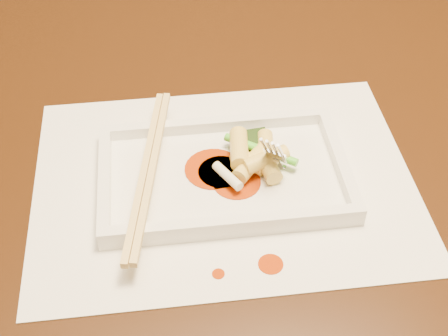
{
  "coord_description": "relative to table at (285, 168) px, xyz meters",
  "views": [
    {
      "loc": [
        -0.15,
        -0.57,
        1.23
      ],
      "look_at": [
        -0.09,
        -0.11,
        0.77
      ],
      "focal_mm": 50.0,
      "sensor_mm": 36.0,
      "label": 1
    }
  ],
  "objects": [
    {
      "name": "scallion_white",
      "position": [
        -0.09,
        -0.13,
        0.12
      ],
      "size": [
        0.03,
        0.04,
        0.01
      ],
      "primitive_type": "cylinder",
      "rotation": [
        1.57,
        0.0,
        0.53
      ],
      "color": "#EAEACC",
      "rests_on": "plate_base"
    },
    {
      "name": "rice_cake_5",
      "position": [
        -0.08,
        -0.09,
        0.13
      ],
      "size": [
        0.02,
        0.05,
        0.02
      ],
      "primitive_type": "cylinder",
      "rotation": [
        1.57,
        0.0,
        3.04
      ],
      "color": "#F2E271",
      "rests_on": "plate_base"
    },
    {
      "name": "sauce_splatter_b",
      "position": [
        -0.11,
        -0.23,
        0.1
      ],
      "size": [
        0.01,
        0.01,
        0.0
      ],
      "primitive_type": "cylinder",
      "color": "#A93104",
      "rests_on": "placemat"
    },
    {
      "name": "chopstick_b",
      "position": [
        -0.17,
        -0.11,
        0.13
      ],
      "size": [
        0.05,
        0.24,
        0.01
      ],
      "primitive_type": "cube",
      "rotation": [
        0.0,
        0.0,
        -0.18
      ],
      "color": "#E0BD70",
      "rests_on": "plate_rim_near"
    },
    {
      "name": "rice_cake_2",
      "position": [
        -0.05,
        -0.11,
        0.13
      ],
      "size": [
        0.05,
        0.03,
        0.02
      ],
      "primitive_type": "cylinder",
      "rotation": [
        1.57,
        0.0,
        1.94
      ],
      "color": "#F2E271",
      "rests_on": "plate_base"
    },
    {
      "name": "sauce_splatter_a",
      "position": [
        -0.06,
        -0.23,
        0.1
      ],
      "size": [
        0.02,
        0.02,
        0.0
      ],
      "primitive_type": "cylinder",
      "color": "#A93104",
      "rests_on": "placemat"
    },
    {
      "name": "rice_cake_4",
      "position": [
        -0.05,
        -0.09,
        0.12
      ],
      "size": [
        0.02,
        0.05,
        0.02
      ],
      "primitive_type": "cylinder",
      "rotation": [
        1.57,
        0.0,
        3.02
      ],
      "color": "#F2E271",
      "rests_on": "plate_base"
    },
    {
      "name": "plate_rim_far",
      "position": [
        -0.09,
        -0.04,
        0.12
      ],
      "size": [
        0.26,
        0.01,
        0.01
      ],
      "primitive_type": "cube",
      "color": "white",
      "rests_on": "plate_base"
    },
    {
      "name": "sauce_blob_1",
      "position": [
        -0.08,
        -0.12,
        0.11
      ],
      "size": [
        0.05,
        0.05,
        0.0
      ],
      "primitive_type": "cylinder",
      "color": "#A93104",
      "rests_on": "plate_base"
    },
    {
      "name": "table",
      "position": [
        0.0,
        0.0,
        0.0
      ],
      "size": [
        1.4,
        0.9,
        0.75
      ],
      "color": "black",
      "rests_on": "ground"
    },
    {
      "name": "fork",
      "position": [
        -0.02,
        -0.09,
        0.18
      ],
      "size": [
        0.09,
        0.1,
        0.14
      ],
      "primitive_type": null,
      "color": "silver",
      "rests_on": "plate_base"
    },
    {
      "name": "plate_rim_near",
      "position": [
        -0.09,
        -0.19,
        0.12
      ],
      "size": [
        0.26,
        0.01,
        0.01
      ],
      "primitive_type": "cube",
      "color": "white",
      "rests_on": "plate_base"
    },
    {
      "name": "rice_cake_1",
      "position": [
        -0.06,
        -0.11,
        0.12
      ],
      "size": [
        0.05,
        0.05,
        0.02
      ],
      "primitive_type": "cylinder",
      "rotation": [
        1.57,
        0.0,
        2.45
      ],
      "color": "#F2E271",
      "rests_on": "plate_base"
    },
    {
      "name": "plate_rim_left",
      "position": [
        -0.22,
        -0.11,
        0.12
      ],
      "size": [
        0.01,
        0.14,
        0.01
      ],
      "primitive_type": "cube",
      "color": "white",
      "rests_on": "plate_base"
    },
    {
      "name": "sauce_blob_2",
      "position": [
        -0.1,
        -0.1,
        0.11
      ],
      "size": [
        0.06,
        0.06,
        0.0
      ],
      "primitive_type": "cylinder",
      "color": "#A93104",
      "rests_on": "plate_base"
    },
    {
      "name": "rice_cake_0",
      "position": [
        -0.07,
        -0.11,
        0.12
      ],
      "size": [
        0.04,
        0.04,
        0.02
      ],
      "primitive_type": "cylinder",
      "rotation": [
        1.57,
        0.0,
        0.82
      ],
      "color": "#F2E271",
      "rests_on": "plate_base"
    },
    {
      "name": "scallion_green",
      "position": [
        -0.05,
        -0.09,
        0.12
      ],
      "size": [
        0.07,
        0.06,
        0.01
      ],
      "primitive_type": "cylinder",
      "rotation": [
        1.57,
        0.0,
        0.94
      ],
      "color": "green",
      "rests_on": "plate_base"
    },
    {
      "name": "placemat",
      "position": [
        -0.09,
        -0.11,
        0.1
      ],
      "size": [
        0.4,
        0.3,
        0.0
      ],
      "primitive_type": "cube",
      "color": "white",
      "rests_on": "table"
    },
    {
      "name": "plate_rim_right",
      "position": [
        0.03,
        -0.11,
        0.12
      ],
      "size": [
        0.01,
        0.14,
        0.01
      ],
      "primitive_type": "cube",
      "color": "white",
      "rests_on": "plate_base"
    },
    {
      "name": "rice_cake_3",
      "position": [
        -0.05,
        -0.11,
        0.12
      ],
      "size": [
        0.03,
        0.05,
        0.02
      ],
      "primitive_type": "cylinder",
      "rotation": [
        1.57,
        0.0,
        0.18
      ],
      "color": "#F2E271",
      "rests_on": "plate_base"
    },
    {
      "name": "veg_piece",
      "position": [
        -0.06,
        -0.07,
        0.12
      ],
      "size": [
        0.04,
        0.03,
        0.01
      ],
      "primitive_type": "cube",
      "rotation": [
        0.0,
        0.0,
        0.1
      ],
      "color": "black",
      "rests_on": "plate_base"
    },
    {
      "name": "sauce_blob_0",
      "position": [
        -0.1,
        -0.11,
        0.11
      ],
      "size": [
        0.05,
        0.05,
        0.0
      ],
      "primitive_type": "cylinder",
      "color": "#A93104",
      "rests_on": "plate_base"
    },
    {
      "name": "plate_base",
      "position": [
        -0.09,
        -0.11,
        0.11
      ],
      "size": [
        0.26,
        0.16,
        0.01
      ],
      "primitive_type": "cube",
      "color": "white",
      "rests_on": "placemat"
    },
    {
      "name": "chopstick_a",
      "position": [
        -0.18,
        -0.11,
        0.13
      ],
      "size": [
        0.05,
        0.24,
        0.01
      ],
      "primitive_type": "cube",
      "rotation": [
        0.0,
        0.0,
        -0.18
      ],
      "color": "#E0BD70",
      "rests_on": "plate_rim_near"
    }
  ]
}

